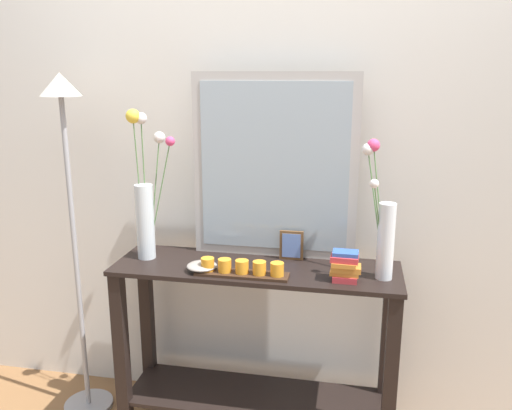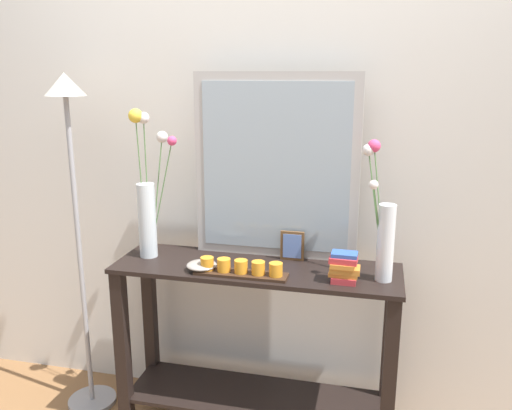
{
  "view_description": "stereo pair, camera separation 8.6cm",
  "coord_description": "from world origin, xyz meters",
  "px_view_note": "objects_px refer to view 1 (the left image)",
  "views": [
    {
      "loc": [
        0.41,
        -2.11,
        1.65
      ],
      "look_at": [
        0.0,
        0.0,
        1.1
      ],
      "focal_mm": 36.73,
      "sensor_mm": 36.0,
      "label": 1
    },
    {
      "loc": [
        0.5,
        -2.09,
        1.65
      ],
      "look_at": [
        0.0,
        0.0,
        1.1
      ],
      "focal_mm": 36.73,
      "sensor_mm": 36.0,
      "label": 2
    }
  ],
  "objects_px": {
    "candle_tray": "(242,269)",
    "picture_frame_small": "(291,245)",
    "console_table": "(256,337)",
    "floor_lamp": "(70,193)",
    "mirror_leaning": "(274,167)",
    "book_stack": "(345,266)",
    "tall_vase_left": "(145,201)",
    "decorative_bowl": "(202,266)",
    "vase_right": "(383,226)"
  },
  "relations": [
    {
      "from": "candle_tray",
      "to": "picture_frame_small",
      "type": "xyz_separation_m",
      "value": [
        0.18,
        0.23,
        0.04
      ]
    },
    {
      "from": "console_table",
      "to": "floor_lamp",
      "type": "relative_size",
      "value": 0.76
    },
    {
      "from": "mirror_leaning",
      "to": "picture_frame_small",
      "type": "height_order",
      "value": "mirror_leaning"
    },
    {
      "from": "picture_frame_small",
      "to": "floor_lamp",
      "type": "relative_size",
      "value": 0.08
    },
    {
      "from": "floor_lamp",
      "to": "mirror_leaning",
      "type": "bearing_deg",
      "value": 8.77
    },
    {
      "from": "mirror_leaning",
      "to": "book_stack",
      "type": "xyz_separation_m",
      "value": [
        0.33,
        -0.25,
        -0.35
      ]
    },
    {
      "from": "floor_lamp",
      "to": "tall_vase_left",
      "type": "bearing_deg",
      "value": 1.84
    },
    {
      "from": "book_stack",
      "to": "floor_lamp",
      "type": "bearing_deg",
      "value": 175.27
    },
    {
      "from": "mirror_leaning",
      "to": "tall_vase_left",
      "type": "height_order",
      "value": "mirror_leaning"
    },
    {
      "from": "mirror_leaning",
      "to": "decorative_bowl",
      "type": "xyz_separation_m",
      "value": [
        -0.27,
        -0.26,
        -0.39
      ]
    },
    {
      "from": "mirror_leaning",
      "to": "tall_vase_left",
      "type": "bearing_deg",
      "value": -166.9
    },
    {
      "from": "floor_lamp",
      "to": "console_table",
      "type": "bearing_deg",
      "value": -0.96
    },
    {
      "from": "console_table",
      "to": "picture_frame_small",
      "type": "height_order",
      "value": "picture_frame_small"
    },
    {
      "from": "floor_lamp",
      "to": "picture_frame_small",
      "type": "bearing_deg",
      "value": 5.74
    },
    {
      "from": "console_table",
      "to": "decorative_bowl",
      "type": "relative_size",
      "value": 9.63
    },
    {
      "from": "candle_tray",
      "to": "picture_frame_small",
      "type": "bearing_deg",
      "value": 52.68
    },
    {
      "from": "mirror_leaning",
      "to": "book_stack",
      "type": "bearing_deg",
      "value": -36.54
    },
    {
      "from": "console_table",
      "to": "mirror_leaning",
      "type": "xyz_separation_m",
      "value": [
        0.05,
        0.16,
        0.75
      ]
    },
    {
      "from": "floor_lamp",
      "to": "vase_right",
      "type": "bearing_deg",
      "value": -1.37
    },
    {
      "from": "vase_right",
      "to": "decorative_bowl",
      "type": "bearing_deg",
      "value": -173.81
    },
    {
      "from": "candle_tray",
      "to": "book_stack",
      "type": "xyz_separation_m",
      "value": [
        0.42,
        0.03,
        0.03
      ]
    },
    {
      "from": "console_table",
      "to": "picture_frame_small",
      "type": "xyz_separation_m",
      "value": [
        0.14,
        0.12,
        0.41
      ]
    },
    {
      "from": "decorative_bowl",
      "to": "floor_lamp",
      "type": "relative_size",
      "value": 0.08
    },
    {
      "from": "console_table",
      "to": "decorative_bowl",
      "type": "xyz_separation_m",
      "value": [
        -0.22,
        -0.1,
        0.36
      ]
    },
    {
      "from": "candle_tray",
      "to": "floor_lamp",
      "type": "xyz_separation_m",
      "value": [
        -0.83,
        0.13,
        0.26
      ]
    },
    {
      "from": "vase_right",
      "to": "book_stack",
      "type": "distance_m",
      "value": 0.23
    },
    {
      "from": "tall_vase_left",
      "to": "book_stack",
      "type": "bearing_deg",
      "value": -7.36
    },
    {
      "from": "picture_frame_small",
      "to": "decorative_bowl",
      "type": "relative_size",
      "value": 1.03
    },
    {
      "from": "vase_right",
      "to": "floor_lamp",
      "type": "xyz_separation_m",
      "value": [
        -1.4,
        0.03,
        0.07
      ]
    },
    {
      "from": "vase_right",
      "to": "floor_lamp",
      "type": "distance_m",
      "value": 1.4
    },
    {
      "from": "decorative_bowl",
      "to": "candle_tray",
      "type": "bearing_deg",
      "value": -5.27
    },
    {
      "from": "decorative_bowl",
      "to": "book_stack",
      "type": "relative_size",
      "value": 1.05
    },
    {
      "from": "candle_tray",
      "to": "mirror_leaning",
      "type": "bearing_deg",
      "value": 71.94
    },
    {
      "from": "tall_vase_left",
      "to": "vase_right",
      "type": "distance_m",
      "value": 1.04
    },
    {
      "from": "mirror_leaning",
      "to": "vase_right",
      "type": "height_order",
      "value": "mirror_leaning"
    },
    {
      "from": "vase_right",
      "to": "candle_tray",
      "type": "distance_m",
      "value": 0.6
    },
    {
      "from": "candle_tray",
      "to": "console_table",
      "type": "bearing_deg",
      "value": 72.36
    },
    {
      "from": "picture_frame_small",
      "to": "floor_lamp",
      "type": "distance_m",
      "value": 1.04
    },
    {
      "from": "tall_vase_left",
      "to": "vase_right",
      "type": "bearing_deg",
      "value": -2.49
    },
    {
      "from": "book_stack",
      "to": "decorative_bowl",
      "type": "bearing_deg",
      "value": -179.02
    },
    {
      "from": "vase_right",
      "to": "candle_tray",
      "type": "relative_size",
      "value": 1.43
    },
    {
      "from": "mirror_leaning",
      "to": "candle_tray",
      "type": "relative_size",
      "value": 2.11
    },
    {
      "from": "console_table",
      "to": "candle_tray",
      "type": "xyz_separation_m",
      "value": [
        -0.04,
        -0.12,
        0.37
      ]
    },
    {
      "from": "tall_vase_left",
      "to": "floor_lamp",
      "type": "xyz_separation_m",
      "value": [
        -0.36,
        -0.01,
        0.03
      ]
    },
    {
      "from": "book_stack",
      "to": "floor_lamp",
      "type": "xyz_separation_m",
      "value": [
        -1.26,
        0.1,
        0.23
      ]
    },
    {
      "from": "vase_right",
      "to": "picture_frame_small",
      "type": "height_order",
      "value": "vase_right"
    },
    {
      "from": "picture_frame_small",
      "to": "candle_tray",
      "type": "bearing_deg",
      "value": -127.32
    },
    {
      "from": "console_table",
      "to": "floor_lamp",
      "type": "bearing_deg",
      "value": 179.04
    },
    {
      "from": "vase_right",
      "to": "tall_vase_left",
      "type": "bearing_deg",
      "value": 177.51
    },
    {
      "from": "tall_vase_left",
      "to": "decorative_bowl",
      "type": "xyz_separation_m",
      "value": [
        0.29,
        -0.13,
        -0.24
      ]
    }
  ]
}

